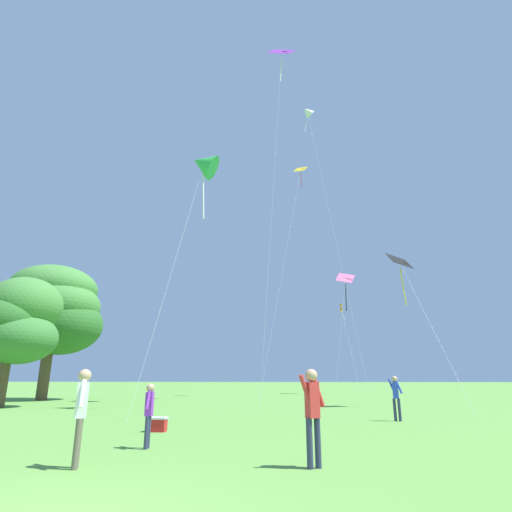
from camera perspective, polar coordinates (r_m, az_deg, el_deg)
The scene contains 14 objects.
kite_pink_low at distance 49.60m, azimuth 12.06°, elevation -3.99°, with size 3.40×5.05×13.64m.
kite_black_large at distance 28.08m, azimuth 19.14°, elevation -1.71°, with size 1.75×8.35×9.40m.
kite_yellow_diamond at distance 44.85m, azimuth 5.87°, elevation 10.18°, with size 4.53×10.14×23.62m.
kite_green_small at distance 27.22m, azimuth -7.15°, elevation 12.25°, with size 2.09×7.56×15.65m.
kite_purple_streamer at distance 38.63m, azimuth 3.43°, elevation 24.80°, with size 2.78×5.92×29.14m.
kite_orange_box at distance 45.61m, azimuth 11.53°, elevation -7.11°, with size 0.86×6.03×9.28m.
kite_white_distant at distance 41.58m, azimuth 7.00°, elevation 18.82°, with size 3.86×5.76×26.14m.
person_child_small at distance 18.69m, azimuth 18.46°, elevation -17.33°, with size 0.55×0.25×1.73m.
person_with_spool at distance 11.35m, azimuth -14.33°, elevation -19.49°, with size 0.20×0.49×1.51m.
person_far_back at distance 8.78m, azimuth 7.68°, elevation -19.70°, with size 0.54×0.38×1.81m.
person_near_tree at distance 9.35m, azimuth -22.65°, elevation -18.45°, with size 0.31×0.57×1.81m.
tree_right_cluster at distance 29.64m, azimuth -29.59°, elevation -7.65°, with size 4.73×4.96×7.76m.
tree_left_oak at distance 38.43m, azimuth -25.43°, elevation -6.37°, with size 7.76×7.18×10.77m.
picnic_cooler at distance 14.79m, azimuth -13.26°, elevation -21.36°, with size 0.60×0.40×0.44m.
Camera 1 is at (2.96, -5.06, 1.64)m, focal length 29.43 mm.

